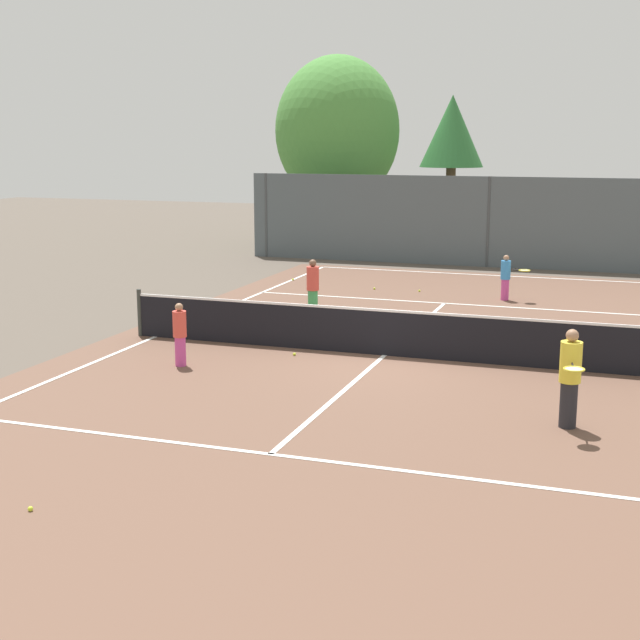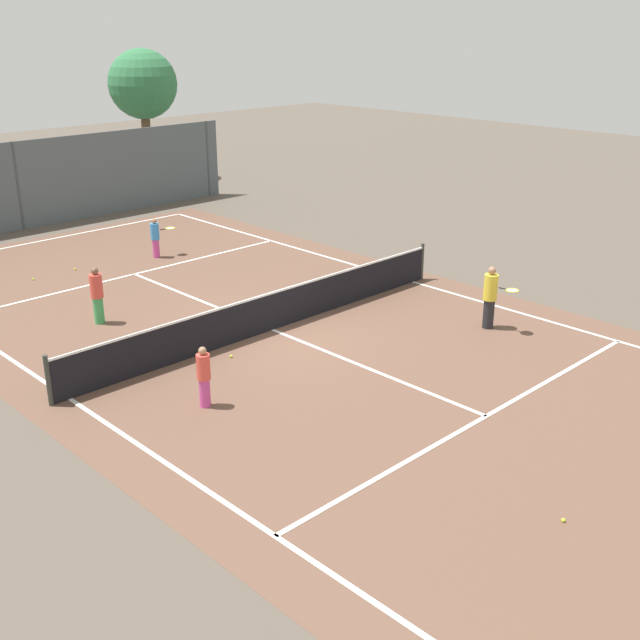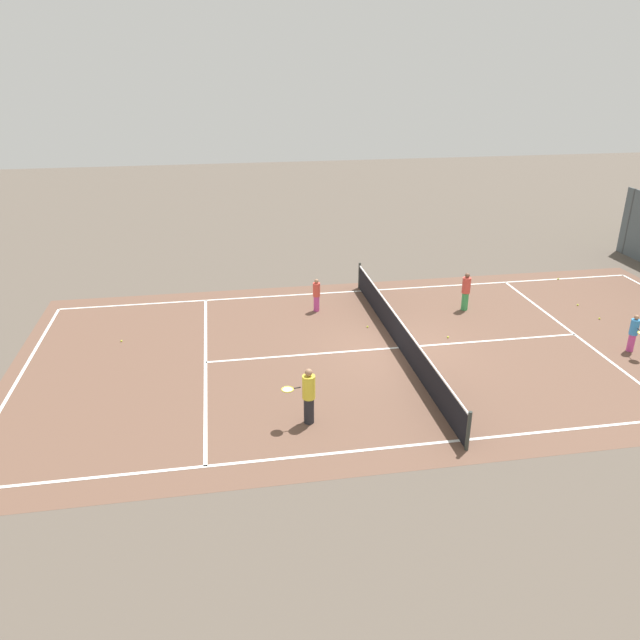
{
  "view_description": "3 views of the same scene",
  "coord_description": "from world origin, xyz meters",
  "px_view_note": "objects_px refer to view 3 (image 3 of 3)",
  "views": [
    {
      "loc": [
        4.75,
        -17.86,
        4.55
      ],
      "look_at": [
        -1.14,
        -0.92,
        0.87
      ],
      "focal_mm": 50.16,
      "sensor_mm": 36.0,
      "label": 1
    },
    {
      "loc": [
        -11.94,
        -13.99,
        7.32
      ],
      "look_at": [
        -0.63,
        -2.37,
        1.09
      ],
      "focal_mm": 44.29,
      "sensor_mm": 36.0,
      "label": 2
    },
    {
      "loc": [
        17.87,
        -5.73,
        9.0
      ],
      "look_at": [
        -1.36,
        -2.45,
        0.62
      ],
      "focal_mm": 34.53,
      "sensor_mm": 36.0,
      "label": 3
    }
  ],
  "objects_px": {
    "player_1": "(466,291)",
    "tennis_ball_2": "(367,327)",
    "tennis_ball_3": "(578,305)",
    "tennis_ball_0": "(448,337)",
    "tennis_ball_4": "(558,279)",
    "player_0": "(634,333)",
    "player_2": "(308,395)",
    "player_3": "(316,295)",
    "tennis_ball_5": "(599,319)",
    "tennis_ball_1": "(121,341)"
  },
  "relations": [
    {
      "from": "player_0",
      "to": "tennis_ball_4",
      "type": "distance_m",
      "value": 7.14
    },
    {
      "from": "tennis_ball_0",
      "to": "player_3",
      "type": "bearing_deg",
      "value": -128.13
    },
    {
      "from": "tennis_ball_3",
      "to": "player_2",
      "type": "bearing_deg",
      "value": -60.95
    },
    {
      "from": "tennis_ball_1",
      "to": "tennis_ball_5",
      "type": "distance_m",
      "value": 17.32
    },
    {
      "from": "player_2",
      "to": "tennis_ball_5",
      "type": "bearing_deg",
      "value": 113.5
    },
    {
      "from": "player_1",
      "to": "player_0",
      "type": "bearing_deg",
      "value": 42.65
    },
    {
      "from": "tennis_ball_1",
      "to": "tennis_ball_3",
      "type": "relative_size",
      "value": 1.0
    },
    {
      "from": "player_1",
      "to": "player_3",
      "type": "relative_size",
      "value": 1.15
    },
    {
      "from": "player_0",
      "to": "tennis_ball_1",
      "type": "relative_size",
      "value": 19.59
    },
    {
      "from": "player_1",
      "to": "tennis_ball_3",
      "type": "relative_size",
      "value": 22.59
    },
    {
      "from": "player_0",
      "to": "player_3",
      "type": "height_order",
      "value": "same"
    },
    {
      "from": "tennis_ball_2",
      "to": "tennis_ball_3",
      "type": "relative_size",
      "value": 1.0
    },
    {
      "from": "tennis_ball_4",
      "to": "tennis_ball_2",
      "type": "bearing_deg",
      "value": -68.96
    },
    {
      "from": "player_2",
      "to": "tennis_ball_2",
      "type": "relative_size",
      "value": 24.32
    },
    {
      "from": "tennis_ball_4",
      "to": "tennis_ball_3",
      "type": "bearing_deg",
      "value": -15.79
    },
    {
      "from": "player_1",
      "to": "tennis_ball_1",
      "type": "distance_m",
      "value": 12.73
    },
    {
      "from": "player_3",
      "to": "tennis_ball_0",
      "type": "xyz_separation_m",
      "value": [
        3.22,
        4.1,
        -0.63
      ]
    },
    {
      "from": "player_2",
      "to": "tennis_ball_5",
      "type": "relative_size",
      "value": 24.32
    },
    {
      "from": "player_3",
      "to": "tennis_ball_1",
      "type": "relative_size",
      "value": 19.6
    },
    {
      "from": "player_1",
      "to": "tennis_ball_2",
      "type": "relative_size",
      "value": 22.59
    },
    {
      "from": "player_1",
      "to": "player_3",
      "type": "xyz_separation_m",
      "value": [
        -0.84,
        -5.64,
        -0.1
      ]
    },
    {
      "from": "player_1",
      "to": "tennis_ball_2",
      "type": "xyz_separation_m",
      "value": [
        1.04,
        -4.09,
        -0.73
      ]
    },
    {
      "from": "player_1",
      "to": "player_2",
      "type": "relative_size",
      "value": 0.93
    },
    {
      "from": "tennis_ball_3",
      "to": "tennis_ball_4",
      "type": "xyz_separation_m",
      "value": [
        -2.98,
        0.84,
        0.0
      ]
    },
    {
      "from": "player_2",
      "to": "tennis_ball_0",
      "type": "bearing_deg",
      "value": 128.74
    },
    {
      "from": "player_2",
      "to": "player_3",
      "type": "distance_m",
      "value": 7.84
    },
    {
      "from": "player_1",
      "to": "player_2",
      "type": "height_order",
      "value": "player_2"
    },
    {
      "from": "player_1",
      "to": "tennis_ball_0",
      "type": "xyz_separation_m",
      "value": [
        2.38,
        -1.54,
        -0.73
      ]
    },
    {
      "from": "tennis_ball_2",
      "to": "tennis_ball_3",
      "type": "distance_m",
      "value": 8.66
    },
    {
      "from": "tennis_ball_3",
      "to": "tennis_ball_5",
      "type": "xyz_separation_m",
      "value": [
        1.39,
        0.06,
        0.0
      ]
    },
    {
      "from": "tennis_ball_2",
      "to": "tennis_ball_4",
      "type": "height_order",
      "value": "same"
    },
    {
      "from": "tennis_ball_3",
      "to": "player_3",
      "type": "bearing_deg",
      "value": -96.76
    },
    {
      "from": "tennis_ball_0",
      "to": "tennis_ball_5",
      "type": "xyz_separation_m",
      "value": [
        -0.62,
        6.15,
        0.0
      ]
    },
    {
      "from": "tennis_ball_1",
      "to": "tennis_ball_3",
      "type": "xyz_separation_m",
      "value": [
        -0.43,
        17.24,
        0.0
      ]
    },
    {
      "from": "tennis_ball_4",
      "to": "tennis_ball_5",
      "type": "relative_size",
      "value": 1.0
    },
    {
      "from": "player_1",
      "to": "tennis_ball_5",
      "type": "distance_m",
      "value": 4.98
    },
    {
      "from": "tennis_ball_5",
      "to": "tennis_ball_2",
      "type": "bearing_deg",
      "value": -94.72
    },
    {
      "from": "tennis_ball_1",
      "to": "tennis_ball_4",
      "type": "distance_m",
      "value": 18.39
    },
    {
      "from": "player_1",
      "to": "tennis_ball_3",
      "type": "xyz_separation_m",
      "value": [
        0.37,
        4.55,
        -0.73
      ]
    },
    {
      "from": "player_0",
      "to": "player_2",
      "type": "relative_size",
      "value": 0.81
    },
    {
      "from": "player_1",
      "to": "tennis_ball_4",
      "type": "height_order",
      "value": "player_1"
    },
    {
      "from": "player_2",
      "to": "tennis_ball_2",
      "type": "xyz_separation_m",
      "value": [
        -5.82,
        3.04,
        -0.8
      ]
    },
    {
      "from": "player_1",
      "to": "tennis_ball_5",
      "type": "height_order",
      "value": "player_1"
    },
    {
      "from": "player_0",
      "to": "player_3",
      "type": "xyz_separation_m",
      "value": [
        -5.22,
        -9.68,
        -0.01
      ]
    },
    {
      "from": "player_2",
      "to": "tennis_ball_1",
      "type": "bearing_deg",
      "value": -137.46
    },
    {
      "from": "player_3",
      "to": "tennis_ball_3",
      "type": "distance_m",
      "value": 10.28
    },
    {
      "from": "player_0",
      "to": "tennis_ball_4",
      "type": "bearing_deg",
      "value": 169.06
    },
    {
      "from": "player_3",
      "to": "tennis_ball_2",
      "type": "height_order",
      "value": "player_3"
    },
    {
      "from": "tennis_ball_2",
      "to": "tennis_ball_3",
      "type": "xyz_separation_m",
      "value": [
        -0.67,
        8.63,
        0.0
      ]
    },
    {
      "from": "tennis_ball_0",
      "to": "tennis_ball_4",
      "type": "height_order",
      "value": "same"
    }
  ]
}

